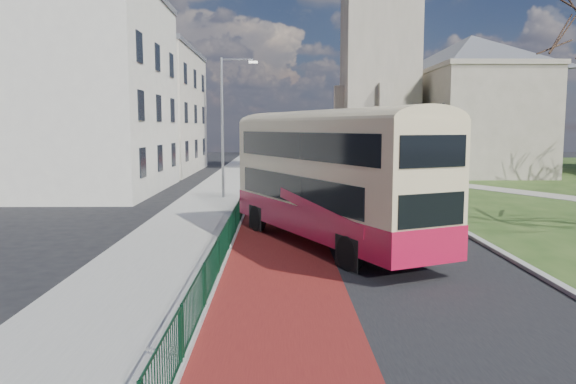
{
  "coord_description": "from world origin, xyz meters",
  "views": [
    {
      "loc": [
        -1.24,
        -14.56,
        4.18
      ],
      "look_at": [
        -0.94,
        4.33,
        2.0
      ],
      "focal_mm": 35.0,
      "sensor_mm": 36.0,
      "label": 1
    }
  ],
  "objects": [
    {
      "name": "gothic_church",
      "position": [
        12.56,
        38.0,
        13.13
      ],
      "size": [
        16.38,
        18.0,
        40.0
      ],
      "color": "gray",
      "rests_on": "ground"
    },
    {
      "name": "street_block_far",
      "position": [
        -14.0,
        38.0,
        5.76
      ],
      "size": [
        10.3,
        16.3,
        11.5
      ],
      "color": "beige",
      "rests_on": "ground"
    },
    {
      "name": "bus",
      "position": [
        0.49,
        4.99,
        2.62
      ],
      "size": [
        6.89,
        11.04,
        4.59
      ],
      "rotation": [
        0.0,
        0.0,
        0.43
      ],
      "color": "#A30F2F",
      "rests_on": "ground"
    },
    {
      "name": "streetlamp",
      "position": [
        -4.35,
        18.0,
        4.59
      ],
      "size": [
        2.13,
        0.18,
        8.0
      ],
      "color": "gray",
      "rests_on": "pavement_west"
    },
    {
      "name": "bus_lane",
      "position": [
        -1.2,
        20.0,
        0.01
      ],
      "size": [
        3.4,
        120.0,
        0.01
      ],
      "primitive_type": "cube",
      "color": "#591414",
      "rests_on": "ground"
    },
    {
      "name": "kerb_east",
      "position": [
        6.1,
        22.0,
        0.07
      ],
      "size": [
        0.25,
        80.0,
        0.13
      ],
      "primitive_type": "cube",
      "color": "#999993",
      "rests_on": "ground"
    },
    {
      "name": "ground",
      "position": [
        0.0,
        0.0,
        0.0
      ],
      "size": [
        160.0,
        160.0,
        0.0
      ],
      "primitive_type": "plane",
      "color": "black",
      "rests_on": "ground"
    },
    {
      "name": "pedestrian_railing",
      "position": [
        -2.95,
        4.0,
        0.55
      ],
      "size": [
        0.07,
        24.0,
        1.12
      ],
      "color": "#0B321D",
      "rests_on": "ground"
    },
    {
      "name": "kerb_west",
      "position": [
        -3.0,
        20.0,
        0.07
      ],
      "size": [
        0.25,
        120.0,
        0.13
      ],
      "primitive_type": "cube",
      "color": "#999993",
      "rests_on": "ground"
    },
    {
      "name": "street_block_near",
      "position": [
        -14.0,
        22.0,
        6.51
      ],
      "size": [
        10.3,
        14.3,
        13.0
      ],
      "color": "silver",
      "rests_on": "ground"
    },
    {
      "name": "pavement_west",
      "position": [
        -5.0,
        20.0,
        0.06
      ],
      "size": [
        4.0,
        120.0,
        0.12
      ],
      "primitive_type": "cube",
      "color": "gray",
      "rests_on": "ground"
    },
    {
      "name": "road_carriageway",
      "position": [
        1.5,
        20.0,
        0.01
      ],
      "size": [
        9.0,
        120.0,
        0.01
      ],
      "primitive_type": "cube",
      "color": "black",
      "rests_on": "ground"
    }
  ]
}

